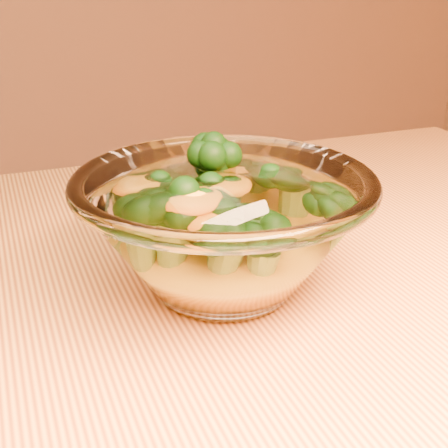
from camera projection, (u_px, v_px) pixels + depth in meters
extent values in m
cube|color=gold|center=(80.00, 382.00, 0.41)|extent=(1.20, 0.80, 0.04)
cylinder|color=brown|center=(397.00, 373.00, 1.03)|extent=(0.06, 0.06, 0.71)
ellipsoid|color=white|center=(224.00, 282.00, 0.48)|extent=(0.10, 0.10, 0.02)
torus|color=white|center=(224.00, 182.00, 0.45)|extent=(0.22, 0.22, 0.01)
ellipsoid|color=#ECA213|center=(224.00, 255.00, 0.47)|extent=(0.12, 0.12, 0.03)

